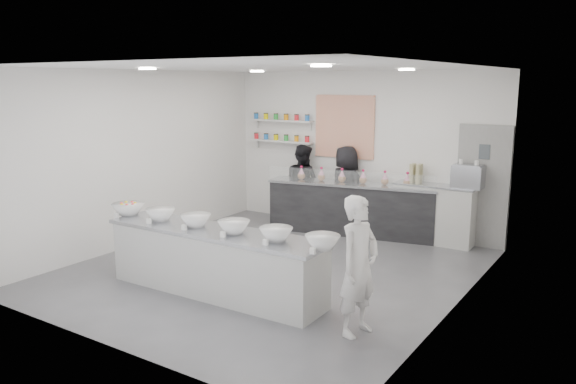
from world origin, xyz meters
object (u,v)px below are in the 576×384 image
object	(u,v)px
staff_left	(302,184)
staff_right	(346,188)
woman_prep	(359,266)
prep_counter	(215,262)
espresso_ledge	(434,214)
back_bar	(352,209)
espresso_machine	(468,177)

from	to	relation	value
staff_left	staff_right	xyz separation A→B (m)	(0.98, 0.00, 0.02)
woman_prep	staff_right	bearing A→B (deg)	39.90
prep_counter	espresso_ledge	world-z (taller)	espresso_ledge
back_bar	espresso_ledge	distance (m)	1.49
back_bar	staff_left	size ratio (longest dim) A/B	1.98
staff_right	prep_counter	bearing A→B (deg)	111.84
prep_counter	back_bar	size ratio (longest dim) A/B	1.03
espresso_machine	woman_prep	distance (m)	4.05
back_bar	woman_prep	xyz separation A→B (m)	(1.97, -3.74, 0.31)
prep_counter	staff_left	distance (m)	4.09
back_bar	staff_right	distance (m)	0.48
back_bar	staff_left	xyz separation A→B (m)	(-1.23, 0.25, 0.31)
espresso_machine	staff_right	size ratio (longest dim) A/B	0.31
espresso_ledge	staff_right	xyz separation A→B (m)	(-1.73, -0.03, 0.29)
staff_right	back_bar	bearing A→B (deg)	156.62
prep_counter	espresso_machine	distance (m)	4.60
prep_counter	back_bar	xyz separation A→B (m)	(0.17, 3.69, 0.04)
prep_counter	espresso_ledge	xyz separation A→B (m)	(1.64, 3.97, 0.08)
prep_counter	staff_right	distance (m)	3.95
espresso_machine	staff_left	bearing A→B (deg)	-179.48
woman_prep	staff_left	bearing A→B (deg)	49.48
prep_counter	woman_prep	world-z (taller)	woman_prep
espresso_ledge	woman_prep	world-z (taller)	woman_prep
back_bar	espresso_machine	bearing A→B (deg)	-3.80
back_bar	woman_prep	size ratio (longest dim) A/B	1.97
espresso_machine	staff_left	xyz separation A→B (m)	(-3.25, -0.03, -0.44)
back_bar	staff_left	world-z (taller)	staff_left
staff_left	staff_right	bearing A→B (deg)	-170.89
prep_counter	woman_prep	size ratio (longest dim) A/B	2.04
staff_left	staff_right	world-z (taller)	staff_right
staff_left	espresso_machine	bearing A→B (deg)	-170.37
back_bar	staff_right	size ratio (longest dim) A/B	1.94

